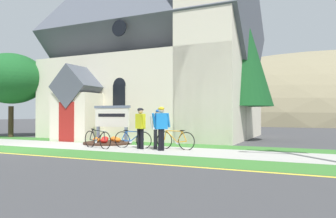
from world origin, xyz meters
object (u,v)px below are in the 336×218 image
object	(u,v)px
cyclist_in_white_jersey	(140,125)
cyclist_in_green_jersey	(158,126)
cyclist_in_yellow_jersey	(161,125)
bicycle_red	(175,140)
bicycle_black	(97,139)
church_sign	(112,118)
yard_deciduous_tree	(11,79)
roadside_conifer	(243,55)
bicycle_green	(133,139)

from	to	relation	value
cyclist_in_white_jersey	cyclist_in_green_jersey	size ratio (longest dim) A/B	1.04
cyclist_in_yellow_jersey	cyclist_in_green_jersey	bearing A→B (deg)	126.20
bicycle_red	cyclist_in_white_jersey	xyz separation A→B (m)	(-1.37, -0.51, 0.63)
bicycle_black	cyclist_in_white_jersey	size ratio (longest dim) A/B	1.02
church_sign	yard_deciduous_tree	distance (m)	8.87
bicycle_red	church_sign	bearing A→B (deg)	163.35
church_sign	roadside_conifer	distance (m)	8.01
church_sign	cyclist_in_white_jersey	world-z (taller)	church_sign
bicycle_red	cyclist_in_green_jersey	bearing A→B (deg)	-167.39
bicycle_black	church_sign	bearing A→B (deg)	109.19
cyclist_in_white_jersey	yard_deciduous_tree	size ratio (longest dim) A/B	0.32
bicycle_green	yard_deciduous_tree	world-z (taller)	yard_deciduous_tree
church_sign	cyclist_in_white_jersey	distance (m)	3.11
cyclist_in_yellow_jersey	yard_deciduous_tree	size ratio (longest dim) A/B	0.33
bicycle_black	cyclist_in_white_jersey	distance (m)	2.01
bicycle_black	cyclist_in_green_jersey	xyz separation A→B (m)	(2.50, 0.82, 0.58)
bicycle_black	roadside_conifer	xyz separation A→B (m)	(4.81, 6.75, 4.39)
cyclist_in_yellow_jersey	yard_deciduous_tree	distance (m)	12.77
bicycle_red	bicycle_green	distance (m)	1.90
bicycle_red	cyclist_in_yellow_jersey	size ratio (longest dim) A/B	1.02
cyclist_in_green_jersey	cyclist_in_yellow_jersey	distance (m)	0.70
church_sign	roadside_conifer	size ratio (longest dim) A/B	0.28
bicycle_red	cyclist_in_yellow_jersey	distance (m)	1.01
bicycle_red	yard_deciduous_tree	bearing A→B (deg)	169.80
church_sign	cyclist_in_white_jersey	bearing A→B (deg)	-33.09
church_sign	bicycle_green	distance (m)	2.70
roadside_conifer	cyclist_in_yellow_jersey	bearing A→B (deg)	-106.24
bicycle_green	bicycle_red	bearing A→B (deg)	8.41
cyclist_in_yellow_jersey	roadside_conifer	world-z (taller)	roadside_conifer
bicycle_green	cyclist_in_white_jersey	world-z (taller)	cyclist_in_white_jersey
bicycle_black	bicycle_green	distance (m)	1.51
church_sign	bicycle_black	xyz separation A→B (m)	(0.75, -2.17, -0.89)
cyclist_in_white_jersey	cyclist_in_green_jersey	world-z (taller)	cyclist_in_white_jersey
cyclist_in_white_jersey	cyclist_in_yellow_jersey	distance (m)	1.09
bicycle_black	yard_deciduous_tree	distance (m)	10.31
bicycle_black	bicycle_green	xyz separation A→B (m)	(1.33, 0.70, -0.01)
bicycle_red	cyclist_in_yellow_jersey	xyz separation A→B (m)	(-0.30, -0.72, 0.65)
bicycle_black	roadside_conifer	distance (m)	9.38
cyclist_in_green_jersey	yard_deciduous_tree	bearing A→B (deg)	168.45
bicycle_green	cyclist_in_green_jersey	world-z (taller)	cyclist_in_green_jersey
church_sign	cyclist_in_green_jersey	xyz separation A→B (m)	(3.26, -1.35, -0.31)
yard_deciduous_tree	bicycle_red	bearing A→B (deg)	-10.20
cyclist_in_green_jersey	yard_deciduous_tree	size ratio (longest dim) A/B	0.31
bicycle_black	yard_deciduous_tree	bearing A→B (deg)	160.74
bicycle_green	bicycle_black	bearing A→B (deg)	-152.13
bicycle_red	cyclist_in_white_jersey	world-z (taller)	cyclist_in_white_jersey
bicycle_red	yard_deciduous_tree	world-z (taller)	yard_deciduous_tree
roadside_conifer	cyclist_in_white_jersey	bearing A→B (deg)	-115.25
bicycle_green	cyclist_in_green_jersey	bearing A→B (deg)	5.83
bicycle_red	cyclist_in_green_jersey	xyz separation A→B (m)	(-0.71, -0.16, 0.58)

